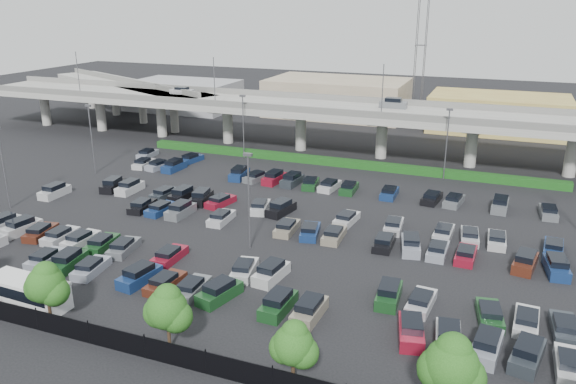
# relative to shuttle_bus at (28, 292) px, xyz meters

# --- Properties ---
(ground) EXTENTS (280.00, 280.00, 0.00)m
(ground) POSITION_rel_shuttle_bus_xyz_m (12.56, 25.32, -1.31)
(ground) COLOR black
(overpass) EXTENTS (150.00, 13.00, 15.80)m
(overpass) POSITION_rel_shuttle_bus_xyz_m (12.35, 57.33, 5.66)
(overpass) COLOR gray
(overpass) RESTS_ON ground
(on_ramp) EXTENTS (50.93, 30.13, 8.80)m
(on_ramp) POSITION_rel_shuttle_bus_xyz_m (-39.54, 68.37, 5.54)
(on_ramp) COLOR gray
(on_ramp) RESTS_ON ground
(hedge) EXTENTS (66.00, 1.60, 1.10)m
(hedge) POSITION_rel_shuttle_bus_xyz_m (12.56, 50.32, -0.76)
(hedge) COLOR #153E12
(hedge) RESTS_ON ground
(fence) EXTENTS (70.00, 0.10, 2.00)m
(fence) POSITION_rel_shuttle_bus_xyz_m (12.51, -2.68, -0.41)
(fence) COLOR black
(fence) RESTS_ON ground
(tree_row) EXTENTS (65.07, 3.66, 5.94)m
(tree_row) POSITION_rel_shuttle_bus_xyz_m (13.26, -1.21, 2.21)
(tree_row) COLOR #332316
(tree_row) RESTS_ON ground
(shuttle_bus) EXTENTS (7.60, 2.88, 2.41)m
(shuttle_bus) POSITION_rel_shuttle_bus_xyz_m (0.00, 0.00, 0.00)
(shuttle_bus) COLOR white
(shuttle_bus) RESTS_ON ground
(parked_cars) EXTENTS (63.03, 41.68, 1.67)m
(parked_cars) POSITION_rel_shuttle_bus_xyz_m (11.81, 21.28, -0.68)
(parked_cars) COLOR gray
(parked_cars) RESTS_ON ground
(light_poles) EXTENTS (66.90, 48.38, 10.30)m
(light_poles) POSITION_rel_shuttle_bus_xyz_m (8.43, 27.32, 4.93)
(light_poles) COLOR #55555B
(light_poles) RESTS_ON ground
(distant_buildings) EXTENTS (138.00, 24.00, 9.00)m
(distant_buildings) POSITION_rel_shuttle_bus_xyz_m (24.93, 87.13, 2.43)
(distant_buildings) COLOR gray
(distant_buildings) RESTS_ON ground
(comm_tower) EXTENTS (2.40, 2.40, 30.00)m
(comm_tower) POSITION_rel_shuttle_bus_xyz_m (16.56, 99.32, 14.30)
(comm_tower) COLOR #55555B
(comm_tower) RESTS_ON ground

